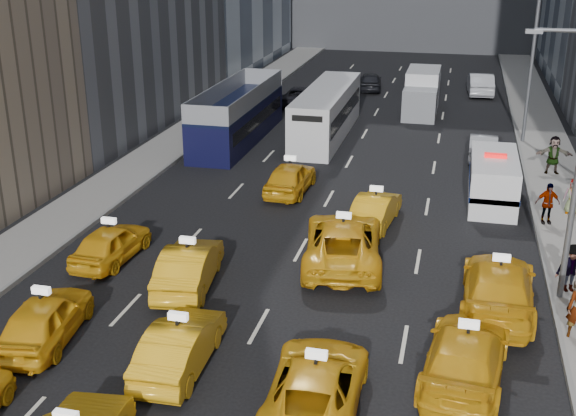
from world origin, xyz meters
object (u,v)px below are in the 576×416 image
Objects in this scene: nypd_van at (493,181)px; double_decker at (238,114)px; box_truck at (422,93)px; city_bus at (327,113)px.

double_decker reaches higher than nypd_van.
box_truck is (-4.31, 17.15, 0.37)m from nypd_van.
city_bus is at bearing 138.52° from nypd_van.
double_decker is 1.81× the size of box_truck.
double_decker is at bearing -151.18° from city_bus.
nypd_van is 0.48× the size of double_decker.
box_truck is at bearing 48.99° from double_decker.
double_decker is 5.38m from city_bus.
double_decker is at bearing -136.58° from box_truck.
box_truck is (10.06, 9.72, -0.21)m from double_decker.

